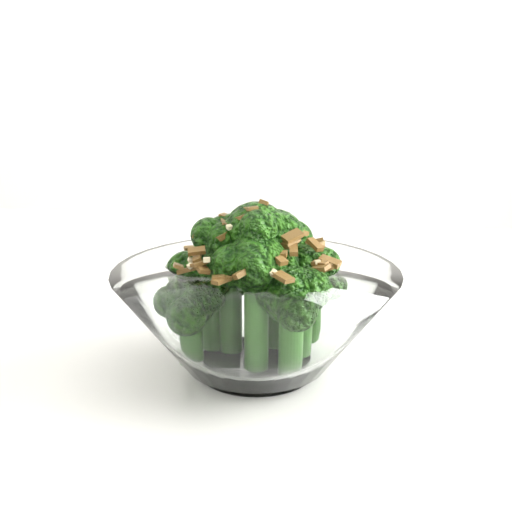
{
  "coord_description": "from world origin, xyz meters",
  "views": [
    {
      "loc": [
        0.23,
        -0.41,
        0.96
      ],
      "look_at": [
        0.24,
        0.03,
        0.83
      ],
      "focal_mm": 50.0,
      "sensor_mm": 36.0,
      "label": 1
    }
  ],
  "objects": [
    {
      "name": "broccoli_dish",
      "position": [
        0.24,
        0.03,
        0.8
      ],
      "size": [
        0.19,
        0.19,
        0.12
      ],
      "color": "white",
      "rests_on": "table"
    }
  ]
}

